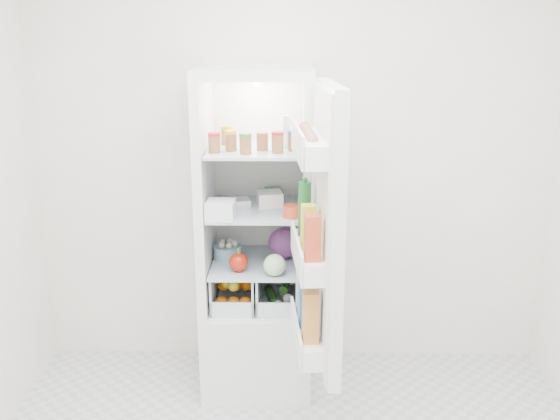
{
  "coord_description": "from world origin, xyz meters",
  "views": [
    {
      "loc": [
        -0.02,
        -2.05,
        2.01
      ],
      "look_at": [
        -0.07,
        0.95,
        1.12
      ],
      "focal_mm": 40.0,
      "sensor_mm": 36.0,
      "label": 1
    }
  ],
  "objects_px": {
    "refrigerator": "(257,271)",
    "mushroom_bowl": "(228,252)",
    "fridge_door": "(321,236)",
    "red_cabbage": "(284,243)"
  },
  "relations": [
    {
      "from": "refrigerator",
      "to": "mushroom_bowl",
      "type": "xyz_separation_m",
      "value": [
        -0.17,
        -0.02,
        0.12
      ]
    },
    {
      "from": "red_cabbage",
      "to": "mushroom_bowl",
      "type": "bearing_deg",
      "value": -178.25
    },
    {
      "from": "mushroom_bowl",
      "to": "fridge_door",
      "type": "bearing_deg",
      "value": -51.63
    },
    {
      "from": "refrigerator",
      "to": "fridge_door",
      "type": "xyz_separation_m",
      "value": [
        0.33,
        -0.64,
        0.43
      ]
    },
    {
      "from": "red_cabbage",
      "to": "fridge_door",
      "type": "relative_size",
      "value": 0.14
    },
    {
      "from": "mushroom_bowl",
      "to": "red_cabbage",
      "type": "bearing_deg",
      "value": 1.75
    },
    {
      "from": "refrigerator",
      "to": "fridge_door",
      "type": "height_order",
      "value": "refrigerator"
    },
    {
      "from": "refrigerator",
      "to": "mushroom_bowl",
      "type": "relative_size",
      "value": 11.4
    },
    {
      "from": "mushroom_bowl",
      "to": "fridge_door",
      "type": "height_order",
      "value": "fridge_door"
    },
    {
      "from": "refrigerator",
      "to": "fridge_door",
      "type": "distance_m",
      "value": 0.83
    }
  ]
}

